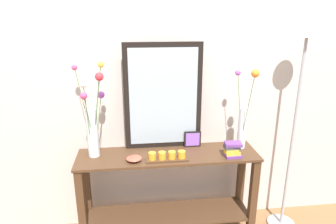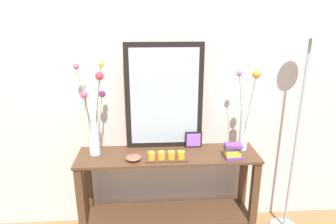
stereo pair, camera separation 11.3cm
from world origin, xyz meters
name	(u,v)px [view 1 (the left image)]	position (x,y,z in m)	size (l,w,h in m)	color
wall_back	(164,74)	(0.00, 0.30, 1.35)	(6.40, 0.08, 2.70)	beige
console_table	(168,187)	(0.00, 0.00, 0.48)	(1.41, 0.36, 0.78)	#472D1C
mirror_leaning	(163,97)	(-0.02, 0.15, 1.20)	(0.61, 0.03, 0.85)	black
tall_vase_left	(93,123)	(-0.56, 0.04, 1.05)	(0.25, 0.21, 0.74)	silver
vase_right	(243,120)	(0.61, 0.04, 1.02)	(0.13, 0.20, 0.67)	silver
candle_tray	(167,157)	(-0.02, -0.10, 0.80)	(0.32, 0.09, 0.07)	#472D1C
picture_frame_small	(193,139)	(0.22, 0.12, 0.84)	(0.14, 0.01, 0.13)	black
decorative_bowl	(134,158)	(-0.26, -0.09, 0.80)	(0.12, 0.12, 0.04)	#B24C38
book_stack	(232,149)	(0.48, -0.10, 0.84)	(0.13, 0.10, 0.12)	#663884
floor_lamp	(298,98)	(1.04, 0.03, 1.19)	(0.24, 0.24, 1.76)	#9E9EA3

